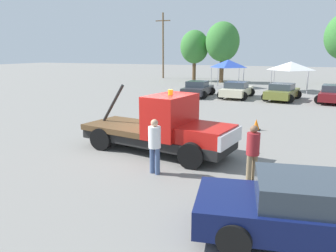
% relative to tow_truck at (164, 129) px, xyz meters
% --- Properties ---
extents(ground_plane, '(160.00, 160.00, 0.00)m').
position_rel_tow_truck_xyz_m(ground_plane, '(-0.37, 0.06, -0.95)').
color(ground_plane, gray).
extents(tow_truck, '(6.29, 2.98, 2.51)m').
position_rel_tow_truck_xyz_m(tow_truck, '(0.00, 0.00, 0.00)').
color(tow_truck, black).
rests_on(tow_truck, ground).
extents(foreground_car, '(5.29, 2.75, 1.34)m').
position_rel_tow_truck_xyz_m(foreground_car, '(5.23, -4.31, -0.30)').
color(foreground_car, '#0F194C').
rests_on(foreground_car, ground).
extents(person_near_truck, '(0.38, 0.38, 1.72)m').
position_rel_tow_truck_xyz_m(person_near_truck, '(3.51, -1.62, 0.04)').
color(person_near_truck, '#847051').
rests_on(person_near_truck, ground).
extents(person_at_hood, '(0.39, 0.39, 1.76)m').
position_rel_tow_truck_xyz_m(person_at_hood, '(0.58, -2.12, 0.07)').
color(person_at_hood, '#475B84').
rests_on(person_at_hood, ground).
extents(parked_car_charcoal, '(2.46, 4.28, 1.34)m').
position_rel_tow_truck_xyz_m(parked_car_charcoal, '(-3.64, 15.95, -0.31)').
color(parked_car_charcoal, '#2D2D33').
rests_on(parked_car_charcoal, ground).
extents(parked_car_cream, '(2.63, 4.32, 1.34)m').
position_rel_tow_truck_xyz_m(parked_car_cream, '(-0.40, 16.45, -0.31)').
color(parked_car_cream, beige).
rests_on(parked_car_cream, ground).
extents(parked_car_olive, '(2.92, 4.54, 1.34)m').
position_rel_tow_truck_xyz_m(parked_car_olive, '(3.22, 16.40, -0.31)').
color(parked_car_olive, olive).
rests_on(parked_car_olive, ground).
extents(parked_car_maroon, '(2.88, 4.81, 1.34)m').
position_rel_tow_truck_xyz_m(parked_car_maroon, '(6.98, 16.67, -0.30)').
color(parked_car_maroon, maroon).
rests_on(parked_car_maroon, ground).
extents(canopy_tent_blue, '(2.94, 2.94, 2.96)m').
position_rel_tow_truck_xyz_m(canopy_tent_blue, '(-2.81, 23.99, 1.58)').
color(canopy_tent_blue, '#9E9EA3').
rests_on(canopy_tent_blue, ground).
extents(canopy_tent_white, '(3.25, 3.25, 2.85)m').
position_rel_tow_truck_xyz_m(canopy_tent_white, '(3.49, 22.76, 1.49)').
color(canopy_tent_white, '#9E9EA3').
rests_on(canopy_tent_white, ground).
extents(tree_left, '(4.11, 4.11, 7.34)m').
position_rel_tow_truck_xyz_m(tree_left, '(-4.82, 29.57, 3.97)').
color(tree_left, brown).
rests_on(tree_left, ground).
extents(tree_center, '(3.63, 3.63, 6.49)m').
position_rel_tow_truck_xyz_m(tree_center, '(-8.64, 30.33, 3.40)').
color(tree_center, brown).
rests_on(tree_center, ground).
extents(traffic_cone, '(0.40, 0.40, 0.55)m').
position_rel_tow_truck_xyz_m(traffic_cone, '(2.74, 5.14, -0.70)').
color(traffic_cone, black).
rests_on(traffic_cone, ground).
extents(utility_pole, '(2.20, 0.24, 9.10)m').
position_rel_tow_truck_xyz_m(utility_pole, '(-14.26, 33.14, 3.86)').
color(utility_pole, brown).
rests_on(utility_pole, ground).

